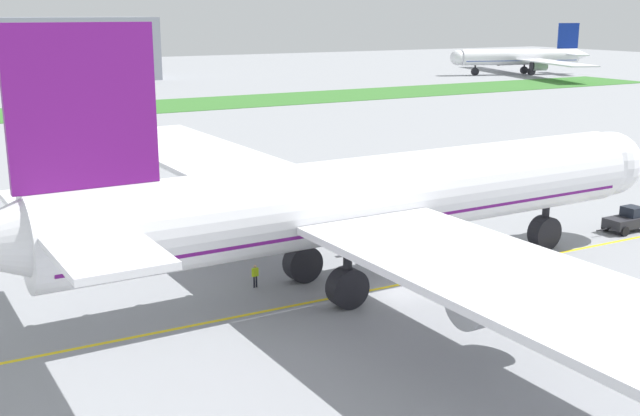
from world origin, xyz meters
The scene contains 9 objects.
ground_plane centered at (0.00, 0.00, 0.00)m, with size 600.00×600.00×0.00m, color gray.
apron_taxi_line centered at (0.00, 1.44, 0.00)m, with size 280.00×0.36×0.01m, color yellow.
grass_median_strip centered at (0.00, 119.19, 0.05)m, with size 320.00×24.00×0.10m, color #38722D.
airliner_foreground centered at (-1.86, 2.60, 6.48)m, with size 57.88×91.62×19.08m.
pushback_tug centered at (27.65, 3.39, 1.03)m, with size 6.13×2.53×2.25m.
ground_crew_wingwalker_port centered at (-8.60, 6.09, 1.05)m, with size 0.60×0.33×1.73m.
ground_crew_marshaller_front centered at (1.47, 9.30, 1.06)m, with size 0.51×0.50×1.75m.
service_truck_baggage_loader centered at (21.76, 31.51, 1.65)m, with size 6.31×4.80×3.10m.
parked_airliner_far_right centered at (148.24, 146.94, 5.43)m, with size 46.11×74.06×16.00m.
Camera 1 is at (-30.91, -43.91, 19.67)m, focal length 44.19 mm.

